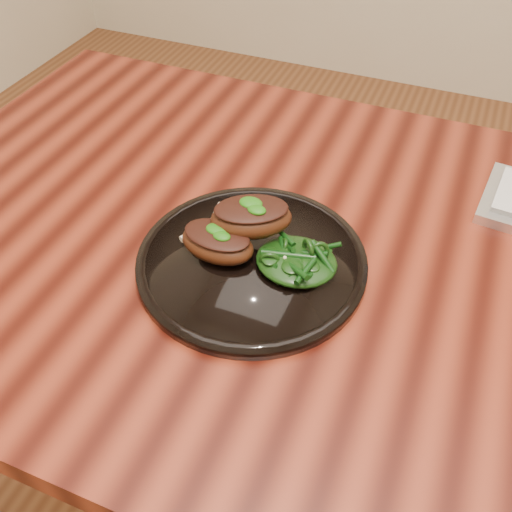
% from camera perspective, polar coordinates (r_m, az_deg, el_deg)
% --- Properties ---
extents(desk, '(1.60, 0.80, 0.75)m').
position_cam_1_polar(desk, '(0.82, 16.48, -6.40)').
color(desk, black).
rests_on(desk, ground).
extents(plate, '(0.29, 0.29, 0.02)m').
position_cam_1_polar(plate, '(0.73, -0.43, -0.58)').
color(plate, black).
rests_on(plate, desk).
extents(lamb_chop_front, '(0.11, 0.08, 0.04)m').
position_cam_1_polar(lamb_chop_front, '(0.72, -3.91, 1.44)').
color(lamb_chop_front, '#3B1A0B').
rests_on(lamb_chop_front, plate).
extents(lamb_chop_back, '(0.12, 0.11, 0.05)m').
position_cam_1_polar(lamb_chop_back, '(0.72, -0.54, 3.96)').
color(lamb_chop_back, '#3B1A0B').
rests_on(lamb_chop_back, plate).
extents(herb_smear, '(0.08, 0.05, 0.01)m').
position_cam_1_polar(herb_smear, '(0.78, -1.17, 3.69)').
color(herb_smear, '#0E4607').
rests_on(herb_smear, plate).
extents(greens_heap, '(0.10, 0.10, 0.04)m').
position_cam_1_polar(greens_heap, '(0.70, 4.09, -0.12)').
color(greens_heap, black).
rests_on(greens_heap, plate).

